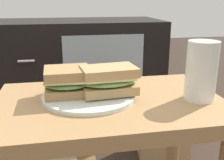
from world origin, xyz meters
name	(u,v)px	position (x,y,z in m)	size (l,w,h in m)	color
side_table	(110,132)	(0.00, 0.00, 0.37)	(0.56, 0.36, 0.46)	#A37A4C
tv_cabinet	(79,70)	(-0.02, 0.95, 0.29)	(0.96, 0.46, 0.58)	black
plate	(89,96)	(-0.05, 0.02, 0.47)	(0.23, 0.23, 0.01)	silver
sandwich_front	(68,81)	(-0.10, 0.03, 0.50)	(0.12, 0.11, 0.07)	#9E7A4C
sandwich_back	(109,80)	(0.00, 0.01, 0.51)	(0.15, 0.10, 0.07)	tan
beer_glass	(201,72)	(0.22, -0.04, 0.53)	(0.07, 0.07, 0.14)	silver
paper_bag	(163,121)	(0.33, 0.44, 0.16)	(0.25, 0.20, 0.33)	tan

